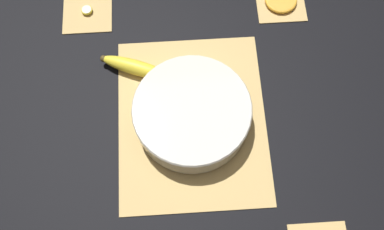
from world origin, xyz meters
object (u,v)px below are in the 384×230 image
fruit_salad_bowl (192,113)px  banana_coin_single (87,10)px  whole_banana (135,67)px  orange_slice_whole (281,0)px

fruit_salad_bowl → banana_coin_single: bearing=38.5°
whole_banana → orange_slice_whole: bearing=-64.6°
fruit_salad_bowl → orange_slice_whole: (0.33, -0.26, -0.04)m
fruit_salad_bowl → orange_slice_whole: bearing=-38.6°
whole_banana → banana_coin_single: 0.23m
banana_coin_single → fruit_salad_bowl: bearing=-141.5°
banana_coin_single → whole_banana: bearing=-145.7°
whole_banana → banana_coin_single: size_ratio=6.13×
fruit_salad_bowl → whole_banana: size_ratio=1.52×
orange_slice_whole → banana_coin_single: (-0.00, 0.52, -0.00)m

